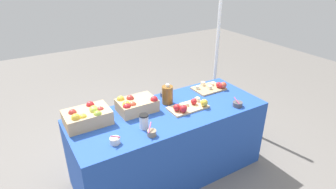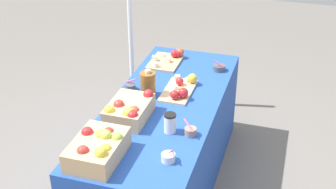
{
  "view_description": "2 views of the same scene",
  "coord_description": "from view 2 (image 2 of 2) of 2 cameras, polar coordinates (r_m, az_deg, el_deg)",
  "views": [
    {
      "loc": [
        -1.21,
        -1.98,
        2.05
      ],
      "look_at": [
        0.0,
        0.02,
        0.91
      ],
      "focal_mm": 29.66,
      "sensor_mm": 36.0,
      "label": 1
    },
    {
      "loc": [
        -2.69,
        -0.85,
        2.39
      ],
      "look_at": [
        -0.06,
        -0.05,
        0.85
      ],
      "focal_mm": 49.1,
      "sensor_mm": 36.0,
      "label": 2
    }
  ],
  "objects": [
    {
      "name": "cutting_board_front",
      "position": [
        3.39,
        1.59,
        0.73
      ],
      "size": [
        0.39,
        0.21,
        0.09
      ],
      "color": "#D1B284",
      "rests_on": "table"
    },
    {
      "name": "table",
      "position": [
        3.47,
        -0.43,
        -6.33
      ],
      "size": [
        1.9,
        0.76,
        0.74
      ],
      "primitive_type": "cube",
      "color": "#234CAD",
      "rests_on": "ground_plane"
    },
    {
      "name": "cider_jug",
      "position": [
        3.32,
        -2.51,
        1.3
      ],
      "size": [
        0.11,
        0.11,
        0.21
      ],
      "color": "brown",
      "rests_on": "table"
    },
    {
      "name": "coffee_cup",
      "position": [
        2.92,
        0.26,
        -3.56
      ],
      "size": [
        0.08,
        0.08,
        0.13
      ],
      "color": "silver",
      "rests_on": "table"
    },
    {
      "name": "ground_plane",
      "position": [
        3.7,
        -0.41,
        -11.0
      ],
      "size": [
        10.0,
        10.0,
        0.0
      ],
      "primitive_type": "plane",
      "color": "slate"
    },
    {
      "name": "apple_crate_middle",
      "position": [
        3.07,
        -4.86,
        -1.93
      ],
      "size": [
        0.36,
        0.25,
        0.15
      ],
      "color": "tan",
      "rests_on": "table"
    },
    {
      "name": "sample_bowl_mid",
      "position": [
        3.74,
        6.36,
        3.32
      ],
      "size": [
        0.1,
        0.1,
        0.09
      ],
      "color": "#4C4C51",
      "rests_on": "table"
    },
    {
      "name": "apple_crate_left",
      "position": [
        2.72,
        -8.66,
        -6.58
      ],
      "size": [
        0.39,
        0.27,
        0.17
      ],
      "color": "tan",
      "rests_on": "table"
    },
    {
      "name": "tent_pole",
      "position": [
        4.38,
        -4.83,
        11.02
      ],
      "size": [
        0.04,
        0.04,
        2.05
      ],
      "primitive_type": "cylinder",
      "color": "white",
      "rests_on": "ground_plane"
    },
    {
      "name": "sample_bowl_near",
      "position": [
        3.44,
        -4.68,
        0.98
      ],
      "size": [
        0.08,
        0.09,
        0.1
      ],
      "color": "#4C4C51",
      "rests_on": "table"
    },
    {
      "name": "sample_bowl_far",
      "position": [
        2.69,
        0.04,
        -7.81
      ],
      "size": [
        0.08,
        0.08,
        0.1
      ],
      "color": "silver",
      "rests_on": "table"
    },
    {
      "name": "sample_bowl_extra",
      "position": [
        2.92,
        2.8,
        -4.6
      ],
      "size": [
        0.09,
        0.09,
        0.1
      ],
      "color": "gray",
      "rests_on": "table"
    },
    {
      "name": "cutting_board_back",
      "position": [
        3.87,
        0.13,
        4.46
      ],
      "size": [
        0.34,
        0.25,
        0.09
      ],
      "color": "tan",
      "rests_on": "table"
    }
  ]
}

